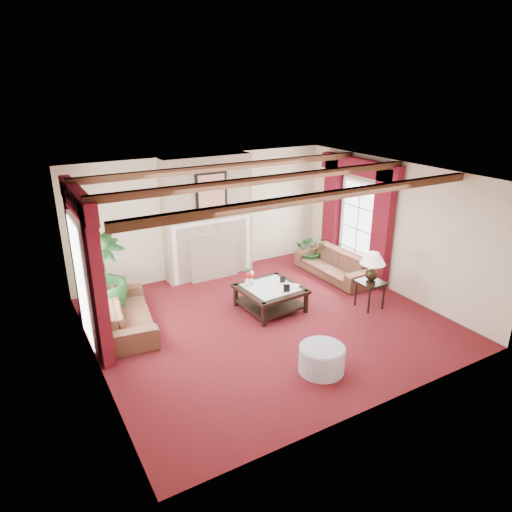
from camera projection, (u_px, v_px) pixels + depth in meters
floor at (267, 321)px, 8.41m from camera, size 6.00×6.00×0.00m
ceiling at (269, 176)px, 7.45m from camera, size 6.00×6.00×0.00m
back_wall at (204, 215)px, 10.16m from camera, size 6.00×0.02×2.70m
left_wall at (89, 289)px, 6.54m from camera, size 0.02×5.50×2.70m
right_wall at (394, 227)px, 9.32m from camera, size 0.02×5.50×2.70m
ceiling_beams at (269, 179)px, 7.47m from camera, size 6.00×3.00×0.12m
fireplace at (206, 155)px, 9.52m from camera, size 2.00×0.52×2.70m
french_door_left at (72, 220)px, 7.08m from camera, size 0.10×1.10×2.16m
french_door_right at (362, 181)px, 9.84m from camera, size 0.10×1.10×2.16m
curtains_left at (76, 192)px, 6.99m from camera, size 0.20×2.40×2.55m
curtains_right at (360, 162)px, 9.64m from camera, size 0.20×2.40×2.55m
sofa_left at (127, 308)px, 8.08m from camera, size 2.14×1.12×0.78m
sofa_right at (334, 260)px, 10.24m from camera, size 2.00×0.68×0.77m
potted_palm at (103, 294)px, 8.41m from camera, size 2.17×2.38×0.95m
small_plant at (311, 253)px, 10.85m from camera, size 1.47×1.48×0.64m
coffee_table at (270, 298)px, 8.80m from camera, size 1.19×1.19×0.46m
side_table at (370, 294)px, 8.86m from camera, size 0.50×0.50×0.55m
ottoman at (322, 359)px, 6.90m from camera, size 0.70×0.70×0.41m
table_lamp at (372, 267)px, 8.65m from camera, size 0.48×0.48×0.61m
flower_vase at (250, 281)px, 8.78m from camera, size 0.28×0.29×0.19m
book at (290, 282)px, 8.64m from camera, size 0.22×0.22×0.28m
photo_frame_a at (287, 288)px, 8.48m from camera, size 0.12×0.07×0.16m
photo_frame_b at (283, 280)px, 8.89m from camera, size 0.11×0.05×0.14m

